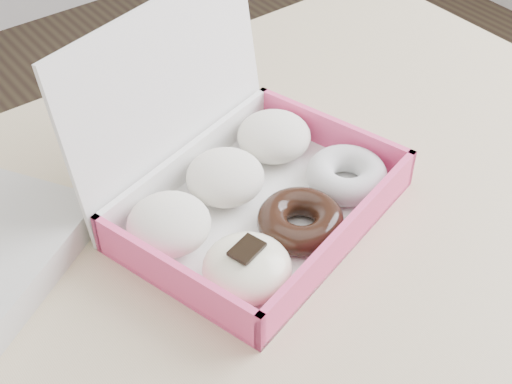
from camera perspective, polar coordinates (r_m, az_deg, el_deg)
table at (r=0.80m, az=-2.09°, el=-9.64°), size 1.20×0.80×0.75m
donut_box at (r=0.78m, az=-0.71°, el=0.33°), size 0.35×0.32×0.22m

